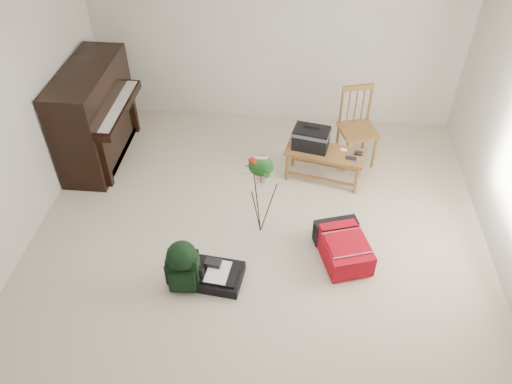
# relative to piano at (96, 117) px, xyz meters

# --- Properties ---
(floor) EXTENTS (5.00, 5.50, 0.01)m
(floor) POSITION_rel_piano_xyz_m (2.19, -1.60, -0.60)
(floor) COLOR beige
(floor) RESTS_ON ground
(ceiling) EXTENTS (5.00, 5.50, 0.01)m
(ceiling) POSITION_rel_piano_xyz_m (2.19, -1.60, 1.90)
(ceiling) COLOR white
(ceiling) RESTS_ON wall_back
(wall_back) EXTENTS (5.00, 0.04, 2.50)m
(wall_back) POSITION_rel_piano_xyz_m (2.19, 1.15, 0.65)
(wall_back) COLOR silver
(wall_back) RESTS_ON floor
(piano) EXTENTS (0.71, 1.50, 1.25)m
(piano) POSITION_rel_piano_xyz_m (0.00, 0.00, 0.00)
(piano) COLOR black
(piano) RESTS_ON floor
(bench) EXTENTS (1.01, 0.57, 0.73)m
(bench) POSITION_rel_piano_xyz_m (2.76, -0.21, -0.08)
(bench) COLOR brown
(bench) RESTS_ON floor
(dining_chair) EXTENTS (0.53, 0.53, 1.00)m
(dining_chair) POSITION_rel_piano_xyz_m (3.31, 0.23, -0.11)
(dining_chair) COLOR brown
(dining_chair) RESTS_ON floor
(red_suitcase) EXTENTS (0.63, 0.78, 0.29)m
(red_suitcase) POSITION_rel_piano_xyz_m (3.10, -1.48, -0.45)
(red_suitcase) COLOR #A70719
(red_suitcase) RESTS_ON floor
(black_duffel) EXTENTS (0.55, 0.46, 0.21)m
(black_duffel) POSITION_rel_piano_xyz_m (1.82, -1.96, -0.52)
(black_duffel) COLOR black
(black_duffel) RESTS_ON floor
(green_backpack) EXTENTS (0.31, 0.29, 0.60)m
(green_backpack) POSITION_rel_piano_xyz_m (1.52, -2.07, -0.27)
(green_backpack) COLOR black
(green_backpack) RESTS_ON floor
(flower_stand) EXTENTS (0.34, 0.34, 1.07)m
(flower_stand) POSITION_rel_piano_xyz_m (2.20, -1.21, -0.08)
(flower_stand) COLOR black
(flower_stand) RESTS_ON floor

